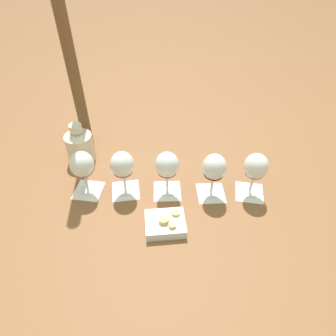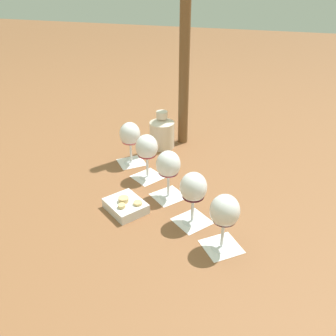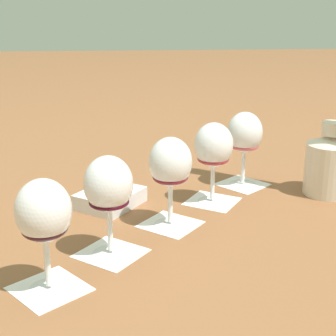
% 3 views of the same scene
% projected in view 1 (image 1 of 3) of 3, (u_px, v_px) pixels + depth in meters
% --- Properties ---
extents(ground_plane, '(8.00, 8.00, 0.00)m').
position_uv_depth(ground_plane, '(168.00, 192.00, 1.12)').
color(ground_plane, brown).
extents(tasting_card_0, '(0.14, 0.14, 0.00)m').
position_uv_depth(tasting_card_0, '(88.00, 190.00, 1.12)').
color(tasting_card_0, white).
rests_on(tasting_card_0, ground_plane).
extents(tasting_card_1, '(0.14, 0.14, 0.00)m').
position_uv_depth(tasting_card_1, '(126.00, 190.00, 1.12)').
color(tasting_card_1, white).
rests_on(tasting_card_1, ground_plane).
extents(tasting_card_2, '(0.14, 0.14, 0.00)m').
position_uv_depth(tasting_card_2, '(167.00, 191.00, 1.12)').
color(tasting_card_2, white).
rests_on(tasting_card_2, ground_plane).
extents(tasting_card_3, '(0.14, 0.14, 0.00)m').
position_uv_depth(tasting_card_3, '(211.00, 193.00, 1.11)').
color(tasting_card_3, white).
rests_on(tasting_card_3, ground_plane).
extents(tasting_card_4, '(0.14, 0.14, 0.00)m').
position_uv_depth(tasting_card_4, '(249.00, 192.00, 1.11)').
color(tasting_card_4, white).
rests_on(tasting_card_4, ground_plane).
extents(wine_glass_0, '(0.08, 0.08, 0.18)m').
position_uv_depth(wine_glass_0, '(82.00, 166.00, 1.04)').
color(wine_glass_0, white).
rests_on(wine_glass_0, tasting_card_0).
extents(wine_glass_1, '(0.08, 0.08, 0.18)m').
position_uv_depth(wine_glass_1, '(122.00, 166.00, 1.04)').
color(wine_glass_1, white).
rests_on(wine_glass_1, tasting_card_1).
extents(wine_glass_2, '(0.08, 0.08, 0.18)m').
position_uv_depth(wine_glass_2, '(167.00, 167.00, 1.04)').
color(wine_glass_2, white).
rests_on(wine_glass_2, tasting_card_2).
extents(wine_glass_3, '(0.08, 0.08, 0.18)m').
position_uv_depth(wine_glass_3, '(214.00, 169.00, 1.03)').
color(wine_glass_3, white).
rests_on(wine_glass_3, tasting_card_3).
extents(wine_glass_4, '(0.08, 0.08, 0.18)m').
position_uv_depth(wine_glass_4, '(256.00, 168.00, 1.03)').
color(wine_glass_4, white).
rests_on(wine_glass_4, tasting_card_4).
extents(ceramic_vase, '(0.11, 0.11, 0.17)m').
position_uv_depth(ceramic_vase, '(80.00, 145.00, 1.21)').
color(ceramic_vase, beige).
rests_on(ceramic_vase, ground_plane).
extents(snack_dish, '(0.17, 0.16, 0.05)m').
position_uv_depth(snack_dish, '(165.00, 223.00, 0.99)').
color(snack_dish, silver).
rests_on(snack_dish, ground_plane).
extents(umbrella_pole, '(0.05, 0.05, 0.87)m').
position_uv_depth(umbrella_pole, '(67.00, 44.00, 1.06)').
color(umbrella_pole, brown).
rests_on(umbrella_pole, ground_plane).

